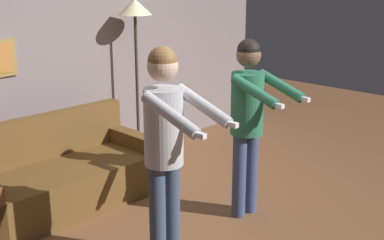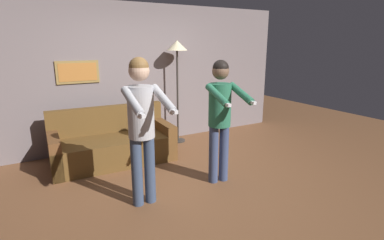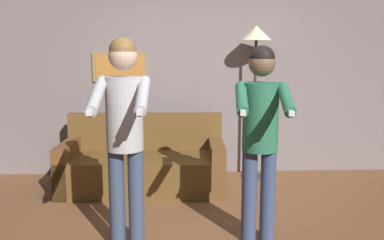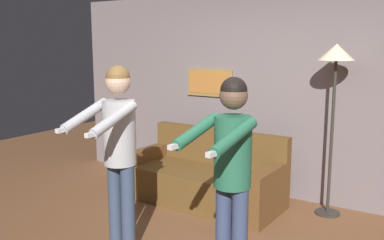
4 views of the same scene
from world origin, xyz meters
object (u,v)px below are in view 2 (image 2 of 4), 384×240
object	(u,v)px
couch	(113,145)
person_standing_right	(220,111)
person_standing_left	(142,118)
torchiere_lamp	(177,55)

from	to	relation	value
couch	person_standing_right	distance (m)	1.98
couch	person_standing_left	bearing A→B (deg)	-91.40
couch	person_standing_left	xyz separation A→B (m)	(-0.04, -1.53, 0.79)
torchiere_lamp	person_standing_left	bearing A→B (deg)	-126.57
person_standing_left	person_standing_right	size ratio (longest dim) A/B	1.04
person_standing_right	torchiere_lamp	bearing A→B (deg)	80.55
couch	person_standing_left	distance (m)	1.73
person_standing_left	torchiere_lamp	bearing A→B (deg)	53.43
torchiere_lamp	person_standing_right	size ratio (longest dim) A/B	1.15
couch	person_standing_right	world-z (taller)	person_standing_right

